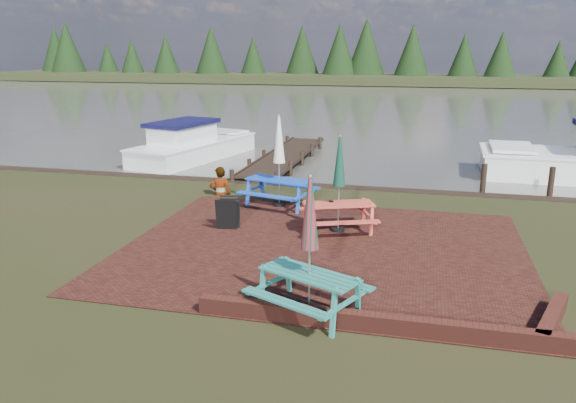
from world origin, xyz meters
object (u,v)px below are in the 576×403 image
Objects in this scene: chalkboard at (228,213)px; boat_jetty at (192,147)px; jetty at (284,156)px; picnic_table_teal at (309,267)px; person at (220,167)px; picnic_table_red at (339,199)px; picnic_table_blue at (279,175)px.

boat_jetty reaches higher than chalkboard.
jetty is at bearing 14.45° from boat_jetty.
picnic_table_teal is at bearing -45.98° from boat_jetty.
person is at bearing 145.67° from picnic_table_teal.
picnic_table_teal is 2.92× the size of chalkboard.
jetty is 1.32× the size of boat_jetty.
picnic_table_teal is 1.01× the size of picnic_table_red.
boat_jetty is at bearing 109.26° from picnic_table_red.
chalkboard is 0.09× the size of jetty.
jetty is at bearing 90.44° from picnic_table_red.
jetty is at bearing 116.73° from picnic_table_blue.
person is (-4.33, 7.26, 0.05)m from picnic_table_teal.
picnic_table_red is at bearing -2.13° from chalkboard.
jetty is (-3.63, 8.91, -0.73)m from picnic_table_red.
picnic_table_red is 9.65m from jetty.
picnic_table_teal reaches higher than chalkboard.
picnic_table_blue reaches higher than boat_jetty.
picnic_table_red is 2.80m from picnic_table_blue.
person is (-1.39, 3.17, 0.47)m from chalkboard.
jetty is at bearing 83.44° from chalkboard.
picnic_table_blue is 8.95m from boat_jetty.
picnic_table_blue reaches higher than chalkboard.
picnic_table_teal reaches higher than boat_jetty.
boat_jetty is (-5.66, 6.91, -0.55)m from picnic_table_blue.
picnic_table_blue reaches higher than person.
picnic_table_blue is at bearing 140.65° from person.
chalkboard is 0.46× the size of person.
picnic_table_blue is (-2.02, 1.94, 0.08)m from picnic_table_red.
picnic_table_red is 0.26× the size of jetty.
boat_jetty is at bearing -79.54° from person.
picnic_table_blue is 2.23m from person.
picnic_table_blue reaches higher than picnic_table_teal.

